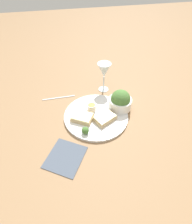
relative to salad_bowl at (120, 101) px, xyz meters
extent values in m
plane|color=#93704C|center=(-0.13, -0.03, -0.06)|extent=(4.00, 4.00, 0.00)
cylinder|color=white|center=(-0.13, -0.03, -0.05)|extent=(0.33, 0.33, 0.01)
cylinder|color=white|center=(0.00, 0.00, -0.02)|extent=(0.12, 0.12, 0.06)
sphere|color=#4C7A38|center=(0.00, 0.00, 0.01)|extent=(0.10, 0.10, 0.10)
cylinder|color=beige|center=(-0.15, 0.01, -0.03)|extent=(0.04, 0.04, 0.03)
cylinder|color=tan|center=(-0.15, 0.01, -0.02)|extent=(0.04, 0.04, 0.01)
cube|color=#D1B27F|center=(-0.21, -0.04, -0.03)|extent=(0.12, 0.11, 0.02)
cube|color=beige|center=(-0.21, -0.04, -0.02)|extent=(0.12, 0.11, 0.01)
cube|color=#D1B27F|center=(-0.10, -0.07, -0.03)|extent=(0.12, 0.11, 0.02)
cube|color=beige|center=(-0.10, -0.07, -0.02)|extent=(0.12, 0.10, 0.01)
cylinder|color=silver|center=(-0.04, 0.19, -0.06)|extent=(0.06, 0.06, 0.01)
cylinder|color=silver|center=(-0.04, 0.19, -0.01)|extent=(0.01, 0.01, 0.09)
cone|color=silver|center=(-0.04, 0.19, 0.08)|extent=(0.08, 0.08, 0.08)
sphere|color=#477533|center=(-0.21, -0.13, -0.03)|extent=(0.03, 0.03, 0.03)
cube|color=#4C5666|center=(-0.31, -0.23, -0.05)|extent=(0.20, 0.21, 0.01)
cube|color=silver|center=(-0.31, 0.16, -0.05)|extent=(0.19, 0.01, 0.01)
camera|label=1|loc=(-0.27, -0.64, 0.59)|focal=28.00mm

